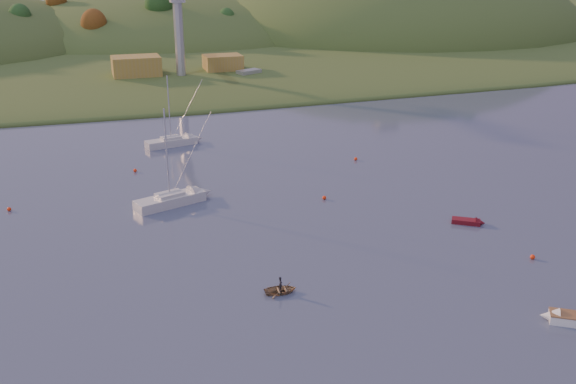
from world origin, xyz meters
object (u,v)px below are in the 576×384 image
object	(u,v)px
fishing_boat	(573,316)
sailboat_near	(170,199)
red_tender	(472,222)
canoe	(281,290)
sailboat_far	(171,141)

from	to	relation	value
fishing_boat	sailboat_near	xyz separation A→B (m)	(-28.13, 38.27, 0.05)
fishing_boat	red_tender	xyz separation A→B (m)	(4.21, 21.15, -0.46)
sailboat_near	fishing_boat	bearing A→B (deg)	-72.75
sailboat_near	red_tender	bearing A→B (deg)	-46.97
fishing_boat	red_tender	size ratio (longest dim) A/B	1.35
canoe	red_tender	distance (m)	27.37
red_tender	fishing_boat	bearing A→B (deg)	-67.41
sailboat_near	red_tender	distance (m)	36.60
fishing_boat	canoe	bearing A→B (deg)	3.31
canoe	red_tender	size ratio (longest dim) A/B	0.78
fishing_boat	red_tender	bearing A→B (deg)	-67.64
sailboat_near	sailboat_far	distance (m)	27.11
canoe	red_tender	xyz separation A→B (m)	(26.06, 8.37, -0.04)
sailboat_far	red_tender	xyz separation A→B (m)	(28.10, -43.90, -0.48)
fishing_boat	canoe	size ratio (longest dim) A/B	1.73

